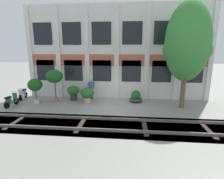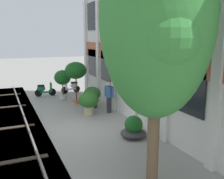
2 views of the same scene
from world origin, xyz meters
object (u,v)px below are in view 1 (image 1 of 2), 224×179
Objects in this scene: potted_plant_glazed_jar at (87,94)px; scooter_near_curb at (23,94)px; resident_by_doorway at (91,88)px; potted_plant_low_pan at (35,86)px; potted_plant_wide_bowl at (136,97)px; potted_plant_ribbed_drum at (73,91)px; broadleaf_tree at (187,43)px; scooter_second_parked at (11,101)px; potted_plant_tall_urn at (54,77)px.

potted_plant_glazed_jar is 0.85× the size of scooter_near_curb.
resident_by_doorway reaches higher than potted_plant_glazed_jar.
potted_plant_low_pan is (-3.79, -0.43, 0.63)m from potted_plant_glazed_jar.
scooter_near_curb is (-9.05, -0.08, 0.09)m from potted_plant_wide_bowl.
resident_by_doorway reaches higher than potted_plant_ribbed_drum.
potted_plant_low_pan is at bearing -156.92° from potted_plant_ribbed_drum.
broadleaf_tree reaches higher than potted_plant_glazed_jar.
potted_plant_glazed_jar is 3.87m from potted_plant_low_pan.
resident_by_doorway is (-6.68, 1.56, -3.45)m from broadleaf_tree.
resident_by_doorway is (5.22, 2.47, 0.43)m from scooter_second_parked.
broadleaf_tree is at bearing -7.90° from potted_plant_ribbed_drum.
scooter_near_curb is 1.95m from scooter_second_parked.
potted_plant_wide_bowl is at bearing 5.32° from potted_plant_tall_urn.
potted_plant_tall_urn is 3.34m from scooter_near_curb.
potted_plant_tall_urn reaches higher than potted_plant_wide_bowl.
potted_plant_glazed_jar is at bearing -39.23° from resident_by_doorway.
broadleaf_tree is 5.16m from potted_plant_wide_bowl.
potted_plant_glazed_jar is at bearing 6.53° from potted_plant_low_pan.
potted_plant_wide_bowl is 4.91m from potted_plant_ribbed_drum.
resident_by_doorway is at bearing 21.61° from potted_plant_low_pan.
potted_plant_ribbed_drum is 1.42m from resident_by_doorway.
resident_by_doorway is at bearing 166.82° from broadleaf_tree.
scooter_second_parked reaches higher than potted_plant_wide_bowl.
scooter_second_parked is at bearing -167.12° from potted_plant_wide_bowl.
broadleaf_tree reaches higher than resident_by_doorway.
potted_plant_ribbed_drum is at bearing 83.56° from scooter_near_curb.
potted_plant_wide_bowl is 0.64× the size of resident_by_doorway.
potted_plant_tall_urn is (-9.21, 0.53, -2.39)m from broadleaf_tree.
broadleaf_tree reaches higher than scooter_near_curb.
resident_by_doorway is at bearing 172.60° from potted_plant_wide_bowl.
scooter_near_curb is 5.53m from resident_by_doorway.
potted_plant_tall_urn reaches higher than scooter_second_parked.
scooter_near_curb and scooter_second_parked have the same top height.
potted_plant_tall_urn reaches higher than potted_plant_ribbed_drum.
potted_plant_glazed_jar reaches higher than scooter_near_curb.
potted_plant_tall_urn is 1.53m from potted_plant_low_pan.
scooter_near_curb is (-2.95, 0.49, -1.49)m from potted_plant_tall_urn.
potted_plant_ribbed_drum is at bearing -57.47° from scooter_second_parked.
potted_plant_wide_bowl is 6.33m from potted_plant_tall_urn.
potted_plant_wide_bowl is at bearing 46.79° from resident_by_doorway.
scooter_near_curb is at bearing 148.84° from potted_plant_low_pan.
potted_plant_wide_bowl is 9.05m from scooter_near_curb.
broadleaf_tree is 12.54m from scooter_second_parked.
scooter_near_curb is at bearing -178.79° from potted_plant_ribbed_drum.
potted_plant_glazed_jar is 1.42m from potted_plant_ribbed_drum.
potted_plant_glazed_jar is at bearing 76.51° from scooter_near_curb.
potted_plant_tall_urn is at bearing 20.63° from potted_plant_low_pan.
resident_by_doorway is at bearing 87.96° from scooter_near_curb.
potted_plant_glazed_jar is 5.34m from scooter_second_parked.
potted_plant_glazed_jar reaches higher than scooter_second_parked.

